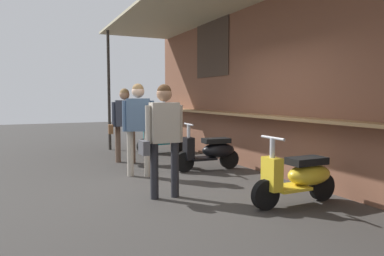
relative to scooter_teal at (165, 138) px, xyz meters
The scene contains 8 objects.
ground_plane 4.07m from the scooter_teal, 15.49° to the right, with size 33.58×33.58×0.00m, color #383533.
market_stall_facade 4.28m from the scooter_teal, 11.41° to the left, with size 11.99×2.40×3.55m.
scooter_teal is the anchor object (origin of this frame).
scooter_black 2.63m from the scooter_teal, ahead, with size 0.50×1.40×0.97m.
scooter_yellow 5.25m from the scooter_teal, ahead, with size 0.46×1.40×0.97m.
shopper_with_handbag 1.85m from the scooter_teal, 52.45° to the right, with size 0.36×0.67×1.68m.
shopper_browsing 4.50m from the scooter_teal, 21.05° to the right, with size 0.26×0.65×1.67m.
shopper_passing 3.07m from the scooter_teal, 30.21° to the right, with size 0.33×0.56×1.74m.
Camera 1 is at (5.16, -2.36, 1.48)m, focal length 33.77 mm.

